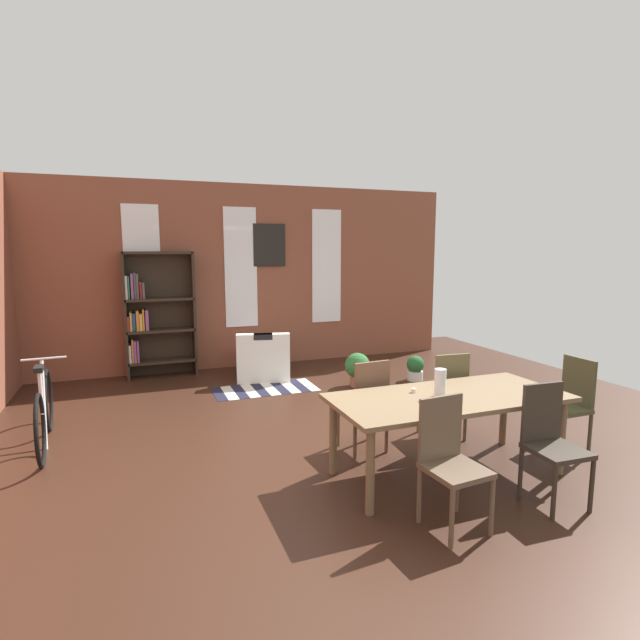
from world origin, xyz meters
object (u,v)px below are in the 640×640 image
object	(u,v)px
dining_chair_far_right	(446,393)
armchair_white	(263,360)
dining_chair_head_right	(569,401)
bicycle_second	(44,412)
vase_on_table	(440,383)
dining_table	(449,403)
potted_plant_by_shelf	(357,367)
dining_chair_far_left	(366,402)
bookshelf_tall	(154,314)
potted_plant_corner	(415,368)
dining_chair_near_right	(551,440)
dining_chair_near_left	(449,458)

from	to	relation	value
dining_chair_far_right	armchair_white	world-z (taller)	dining_chair_far_right
dining_chair_head_right	bicycle_second	xyz separation A→B (m)	(-4.93, 2.04, -0.16)
vase_on_table	armchair_white	size ratio (longest dim) A/B	0.26
dining_table	dining_chair_far_right	distance (m)	0.85
dining_chair_head_right	vase_on_table	bearing A→B (deg)	179.98
vase_on_table	bicycle_second	world-z (taller)	vase_on_table
potted_plant_by_shelf	dining_table	bearing A→B (deg)	-99.24
dining_chair_far_left	bicycle_second	distance (m)	3.31
vase_on_table	bookshelf_tall	world-z (taller)	bookshelf_tall
potted_plant_corner	armchair_white	bearing A→B (deg)	155.58
dining_chair_far_right	dining_table	bearing A→B (deg)	-124.01
dining_chair_head_right	bookshelf_tall	xyz separation A→B (m)	(-3.71, 4.55, 0.49)
bookshelf_tall	potted_plant_by_shelf	world-z (taller)	bookshelf_tall
potted_plant_corner	dining_chair_far_left	bearing A→B (deg)	-131.55
dining_chair_near_right	bicycle_second	size ratio (longest dim) A/B	0.55
potted_plant_by_shelf	potted_plant_corner	size ratio (longest dim) A/B	1.30
vase_on_table	dining_table	bearing A→B (deg)	0.00
armchair_white	vase_on_table	bearing A→B (deg)	-80.91
dining_chair_near_right	dining_chair_near_left	distance (m)	0.96
dining_chair_far_right	dining_chair_head_right	xyz separation A→B (m)	(0.96, -0.70, 0.00)
dining_chair_head_right	armchair_white	size ratio (longest dim) A/B	0.98
vase_on_table	dining_chair_far_right	bearing A→B (deg)	50.84
dining_table	dining_chair_head_right	xyz separation A→B (m)	(1.43, -0.00, -0.15)
dining_chair_near_right	bookshelf_tall	bearing A→B (deg)	117.72
dining_chair_near_left	dining_chair_far_right	bearing A→B (deg)	55.63
dining_table	bookshelf_tall	world-z (taller)	bookshelf_tall
dining_table	bicycle_second	size ratio (longest dim) A/B	1.23
dining_chair_head_right	potted_plant_by_shelf	world-z (taller)	dining_chair_head_right
potted_plant_by_shelf	dining_chair_far_right	bearing A→B (deg)	-89.99
dining_chair_near_left	armchair_white	size ratio (longest dim) A/B	0.98
bicycle_second	potted_plant_by_shelf	world-z (taller)	bicycle_second
dining_chair_far_left	dining_chair_head_right	world-z (taller)	same
dining_chair_near_right	dining_chair_far_right	size ratio (longest dim) A/B	1.00
potted_plant_corner	potted_plant_by_shelf	bearing A→B (deg)	178.80
dining_chair_near_right	dining_chair_far_left	world-z (taller)	same
dining_chair_near_right	potted_plant_corner	size ratio (longest dim) A/B	2.47
potted_plant_corner	vase_on_table	bearing A→B (deg)	-118.38
bookshelf_tall	dining_chair_far_left	bearing A→B (deg)	-64.90
armchair_white	potted_plant_by_shelf	bearing A→B (deg)	-39.12
vase_on_table	potted_plant_by_shelf	size ratio (longest dim) A/B	0.50
dining_chair_near_left	dining_chair_head_right	distance (m)	2.04
bookshelf_tall	dining_chair_far_right	bearing A→B (deg)	-54.52
dining_chair_far_right	dining_chair_head_right	size ratio (longest dim) A/B	1.00
potted_plant_by_shelf	dining_chair_head_right	bearing A→B (deg)	-71.55
dining_table	potted_plant_by_shelf	distance (m)	2.95
dining_chair_near_right	bookshelf_tall	xyz separation A→B (m)	(-2.76, 5.25, 0.49)
dining_chair_head_right	bicycle_second	world-z (taller)	dining_chair_head_right
dining_chair_near_left	bookshelf_tall	distance (m)	5.57
dining_table	dining_chair_near_left	distance (m)	0.86
dining_chair_near_right	bicycle_second	distance (m)	4.83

